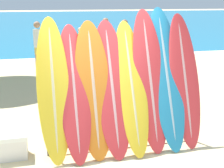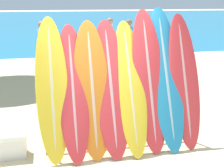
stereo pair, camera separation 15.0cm
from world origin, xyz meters
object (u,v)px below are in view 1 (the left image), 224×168
(surfboard_slot_3, at_px, (112,87))
(person_far_left, at_px, (38,44))
(surfboard_slot_4, at_px, (131,86))
(cooler_box, at_px, (12,146))
(surfboard_rack, at_px, (123,121))
(surfboard_slot_6, at_px, (167,77))
(person_far_right, at_px, (106,38))
(surfboard_slot_1, at_px, (74,92))
(surfboard_slot_5, at_px, (150,79))
(surfboard_slot_0, at_px, (53,89))
(surfboard_slot_7, at_px, (185,80))
(person_near_water, at_px, (124,41))
(person_mid_beach, at_px, (81,46))
(surfboard_slot_2, at_px, (94,89))

(surfboard_slot_3, relative_size, person_far_left, 1.24)
(surfboard_slot_4, distance_m, cooler_box, 2.20)
(surfboard_rack, relative_size, surfboard_slot_4, 1.20)
(surfboard_slot_6, distance_m, person_far_right, 7.72)
(surfboard_slot_1, height_order, surfboard_slot_5, surfboard_slot_5)
(surfboard_slot_0, distance_m, surfboard_slot_7, 2.30)
(person_near_water, xyz_separation_m, person_far_right, (-0.49, 1.09, 0.00))
(person_far_right, bearing_deg, person_mid_beach, -34.14)
(surfboard_slot_5, distance_m, person_near_water, 6.77)
(surfboard_slot_6, xyz_separation_m, person_far_left, (-2.11, 6.66, -0.23))
(surfboard_slot_6, relative_size, surfboard_slot_7, 1.05)
(surfboard_slot_3, bearing_deg, cooler_box, 179.37)
(surfboard_slot_4, bearing_deg, person_mid_beach, 88.91)
(surfboard_slot_3, xyz_separation_m, surfboard_slot_7, (1.33, 0.00, 0.05))
(surfboard_slot_1, height_order, surfboard_slot_2, surfboard_slot_2)
(surfboard_slot_1, height_order, cooler_box, surfboard_slot_1)
(person_near_water, bearing_deg, surfboard_slot_6, -71.57)
(surfboard_slot_7, relative_size, person_far_right, 1.26)
(surfboard_slot_1, distance_m, person_near_water, 7.21)
(surfboard_slot_4, bearing_deg, person_far_left, 102.22)
(person_mid_beach, relative_size, person_far_left, 0.86)
(surfboard_slot_0, relative_size, surfboard_slot_3, 1.03)
(surfboard_slot_7, height_order, cooler_box, surfboard_slot_7)
(surfboard_slot_3, height_order, person_far_left, surfboard_slot_3)
(person_far_right, xyz_separation_m, cooler_box, (-3.31, -7.72, -0.78))
(surfboard_slot_5, bearing_deg, surfboard_rack, -169.44)
(person_far_left, distance_m, person_far_right, 2.93)
(surfboard_slot_3, distance_m, cooler_box, 1.90)
(surfboard_slot_6, bearing_deg, person_near_water, 80.35)
(person_far_left, bearing_deg, surfboard_slot_6, 142.27)
(surfboard_slot_3, xyz_separation_m, person_near_water, (2.12, 6.65, -0.11))
(surfboard_slot_4, xyz_separation_m, person_far_left, (-1.45, 6.72, -0.12))
(surfboard_slot_0, relative_size, surfboard_slot_5, 0.96)
(surfboard_slot_7, height_order, person_near_water, surfboard_slot_7)
(surfboard_slot_5, bearing_deg, surfboard_slot_3, -177.44)
(surfboard_slot_6, distance_m, person_near_water, 6.70)
(surfboard_slot_7, xyz_separation_m, person_far_right, (0.30, 7.73, -0.16))
(surfboard_slot_2, bearing_deg, surfboard_rack, -6.10)
(person_near_water, height_order, person_far_right, person_far_right)
(surfboard_slot_5, relative_size, cooler_box, 4.69)
(surfboard_slot_0, height_order, person_near_water, surfboard_slot_0)
(surfboard_slot_4, distance_m, surfboard_slot_6, 0.67)
(surfboard_slot_7, distance_m, cooler_box, 3.15)
(surfboard_slot_2, height_order, person_far_right, surfboard_slot_2)
(person_far_right, bearing_deg, surfboard_slot_3, 7.24)
(person_near_water, xyz_separation_m, person_far_left, (-3.24, 0.06, -0.02))
(person_mid_beach, bearing_deg, person_far_right, 8.08)
(surfboard_slot_1, distance_m, surfboard_slot_6, 1.64)
(surfboard_slot_3, relative_size, person_near_water, 1.22)
(surfboard_slot_4, bearing_deg, surfboard_slot_1, -179.36)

